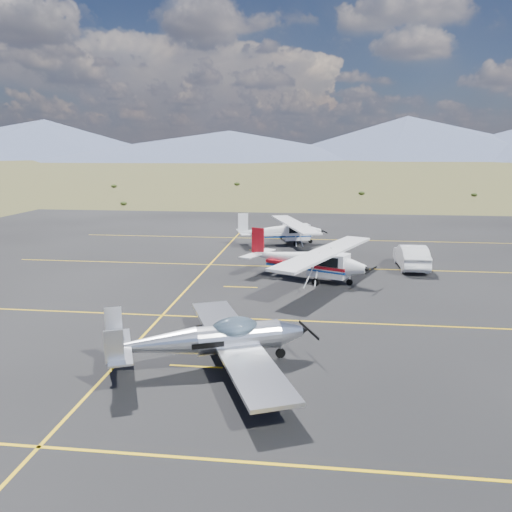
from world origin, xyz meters
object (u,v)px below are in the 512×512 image
(aircraft_cessna, at_px, (308,259))
(aircraft_plain, at_px, (282,230))
(aircraft_low_wing, at_px, (215,339))
(sedan, at_px, (411,256))

(aircraft_cessna, bearing_deg, aircraft_plain, 125.93)
(aircraft_low_wing, xyz_separation_m, aircraft_cessna, (3.14, 13.08, 0.26))
(aircraft_plain, bearing_deg, aircraft_low_wing, -109.28)
(aircraft_cessna, bearing_deg, sedan, 53.72)
(aircraft_cessna, height_order, aircraft_plain, aircraft_cessna)
(aircraft_low_wing, bearing_deg, aircraft_plain, 65.32)
(aircraft_plain, bearing_deg, sedan, -56.77)
(aircraft_low_wing, relative_size, aircraft_cessna, 0.88)
(aircraft_cessna, height_order, sedan, aircraft_cessna)
(aircraft_cessna, xyz_separation_m, aircraft_plain, (-2.39, 11.49, -0.10))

